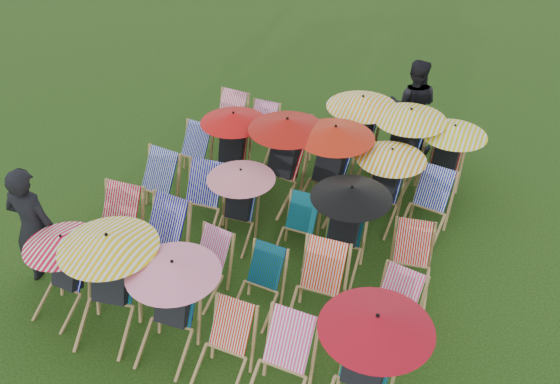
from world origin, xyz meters
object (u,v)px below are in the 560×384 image
at_px(deckchair_5, 364,366).
at_px(person_rear, 413,106).
at_px(deckchair_29, 445,160).
at_px(deckchair_0, 62,272).
at_px(person_left, 33,227).

relative_size(deckchair_5, person_rear, 0.82).
bearing_deg(deckchair_29, deckchair_0, -129.66).
distance_m(deckchair_0, person_left, 0.77).
height_order(deckchair_5, person_rear, person_rear).
distance_m(deckchair_5, deckchair_29, 4.53).
bearing_deg(person_rear, deckchair_0, 54.87).
bearing_deg(deckchair_0, deckchair_5, 4.46).
relative_size(deckchair_29, person_left, 0.68).
xyz_separation_m(deckchair_0, deckchair_5, (3.98, -0.03, 0.14)).
bearing_deg(deckchair_5, deckchair_0, -177.42).
relative_size(deckchair_5, person_left, 0.78).
relative_size(deckchair_0, person_rear, 0.67).
distance_m(deckchair_5, person_left, 4.63).
relative_size(deckchair_0, deckchair_5, 0.81).
xyz_separation_m(deckchair_29, person_left, (-4.61, -4.20, 0.26)).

